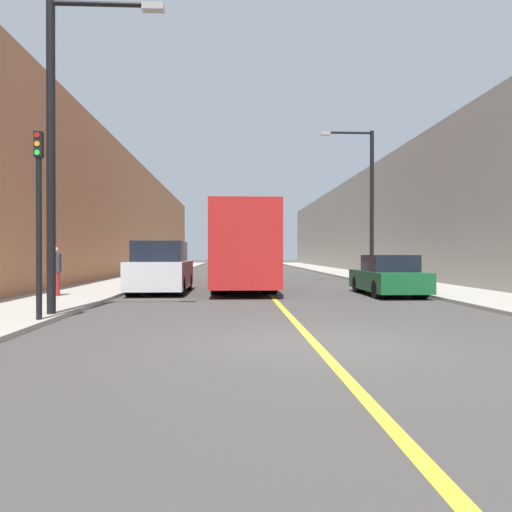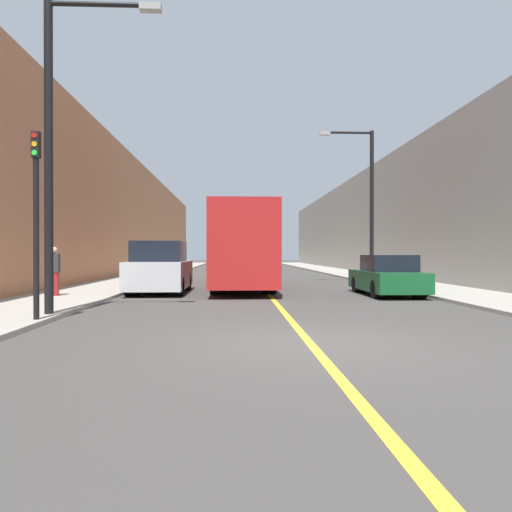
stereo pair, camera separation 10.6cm
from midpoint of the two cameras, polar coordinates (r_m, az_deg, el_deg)
ground_plane at (r=8.45m, az=6.63°, el=-9.97°), size 200.00×200.00×0.00m
sidewalk_left at (r=38.63m, az=-10.71°, el=-1.84°), size 3.15×72.00×0.11m
sidewalk_right at (r=39.10m, az=9.52°, el=-1.81°), size 3.15×72.00×0.11m
building_row_left at (r=39.37m, az=-15.89°, el=4.26°), size 4.00×72.00×8.44m
building_row_right at (r=40.04m, az=14.54°, el=3.68°), size 4.00×72.00×7.72m
road_center_line at (r=38.26m, az=-0.54°, el=-1.93°), size 0.16×72.00×0.01m
bus at (r=22.27m, az=-1.55°, el=1.05°), size 2.43×12.48×3.34m
parked_suv_left at (r=19.18m, az=-10.73°, el=-1.50°), size 2.03×4.70×1.95m
car_right_near at (r=18.46m, az=14.92°, el=-2.34°), size 1.78×4.32×1.45m
street_lamp_left at (r=12.68m, az=-21.33°, el=12.94°), size 2.69×0.24×7.27m
street_lamp_right at (r=25.47m, az=12.69°, el=6.80°), size 2.69×0.24×7.46m
traffic_light at (r=11.51m, az=-23.59°, el=4.11°), size 0.16×0.18×3.97m
pedestrian at (r=17.65m, az=-21.94°, el=-1.54°), size 0.35×0.23×1.61m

